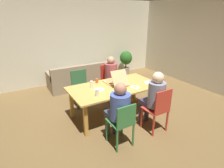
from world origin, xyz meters
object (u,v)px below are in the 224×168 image
Objects in this scene: pizza_box_0 at (114,81)px; plate_1 at (135,87)px; drinking_glass_1 at (97,93)px; couch at (82,78)px; person_2 at (112,74)px; potted_plant at (126,60)px; chair_0 at (158,109)px; person_1 at (119,108)px; chair_3 at (81,86)px; plate_2 at (99,90)px; drinking_glass_2 at (92,84)px; chair_2 at (109,80)px; drinking_glass_0 at (97,81)px; dining_table at (114,89)px; person_0 at (154,96)px; plate_0 at (150,83)px; chair_1 at (123,122)px.

plate_1 is at bearing -61.89° from pizza_box_0.
couch is (0.62, 2.39, -0.53)m from drinking_glass_1.
person_2 is at bearing 47.89° from drinking_glass_1.
potted_plant is at bearing 58.93° from plate_1.
chair_0 is 0.89m from person_1.
plate_2 is at bearing -87.39° from chair_3.
potted_plant reaches higher than drinking_glass_2.
chair_2 reaches higher than drinking_glass_0.
drinking_glass_1 reaches higher than drinking_glass_0.
pizza_box_0 is at bearing 57.61° from dining_table.
dining_table is 2.15× the size of chair_0.
chair_3 is 6.09× the size of drinking_glass_2.
pizza_box_0 is 0.28× the size of couch.
pizza_box_0 is at bearing -111.58° from chair_2.
drinking_glass_0 is (-0.35, 0.23, 0.00)m from pizza_box_0.
person_0 reaches higher than potted_plant.
couch reaches higher than plate_0.
person_1 reaches higher than chair_1.
chair_1 reaches higher than plate_0.
chair_3 is 0.98× the size of potted_plant.
chair_3 reaches higher than drinking_glass_1.
couch is at bearing 88.31° from dining_table.
person_2 reaches higher than dining_table.
chair_2 is 1.21m from drinking_glass_2.
chair_0 is at bearing -53.29° from drinking_glass_2.
plate_0 is at bearing -72.06° from couch.
person_1 reaches higher than chair_0.
potted_plant is (1.17, 2.68, -0.16)m from plate_0.
couch is (0.30, 1.73, -0.51)m from drinking_glass_0.
chair_1 reaches higher than drinking_glass_0.
dining_table is 2.34× the size of chair_1.
person_0 is 1.14m from drinking_glass_1.
chair_0 is 0.44× the size of couch.
plate_2 is 0.24× the size of potted_plant.
plate_2 is (0.04, 0.99, 0.25)m from chair_1.
drinking_glass_0 is at bearing 64.24° from drinking_glass_1.
person_2 reaches higher than couch.
dining_table is 3.16m from potted_plant.
chair_3 is (0.00, 1.83, -0.21)m from person_1.
chair_1 is 1.02m from plate_2.
drinking_glass_2 is (-0.89, -0.76, 0.31)m from chair_2.
drinking_glass_1 reaches higher than couch.
drinking_glass_2 reaches higher than dining_table.
couch is (0.50, 3.00, -0.44)m from person_1.
potted_plant reaches higher than drinking_glass_0.
chair_1 reaches higher than dining_table.
drinking_glass_2 is at bearing 108.14° from plate_2.
person_1 is at bearing -144.09° from plate_1.
couch is at bearing -170.93° from potted_plant.
pizza_box_0 is 4.39× the size of drinking_glass_1.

